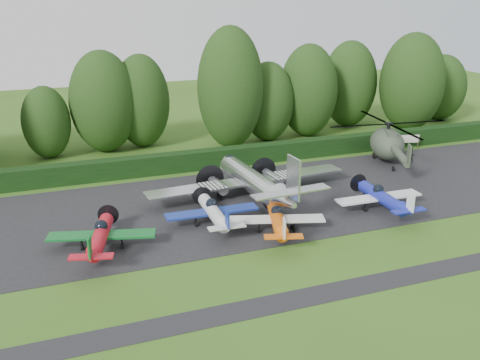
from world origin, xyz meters
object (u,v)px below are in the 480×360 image
object	(u,v)px
light_plane_orange	(277,219)
light_plane_red	(100,236)
transport_plane	(254,182)
light_plane_white	(214,212)
helicopter	(388,141)
light_plane_blue	(382,197)
sign_board	(407,139)

from	to	relation	value
light_plane_orange	light_plane_red	bearing A→B (deg)	155.73
transport_plane	light_plane_red	distance (m)	15.41
light_plane_white	helicopter	bearing A→B (deg)	21.35
light_plane_blue	light_plane_white	bearing A→B (deg)	170.69
light_plane_red	light_plane_orange	bearing A→B (deg)	-22.32
transport_plane	light_plane_white	bearing A→B (deg)	-136.05
transport_plane	helicopter	bearing A→B (deg)	21.49
light_plane_red	light_plane_orange	xyz separation A→B (m)	(13.34, -1.67, -0.05)
transport_plane	light_plane_orange	bearing A→B (deg)	-92.96
light_plane_red	light_plane_orange	size ratio (longest dim) A/B	1.04
light_plane_orange	helicopter	distance (m)	23.27
sign_board	light_plane_orange	bearing A→B (deg)	-160.54
light_plane_orange	light_plane_blue	world-z (taller)	light_plane_blue
transport_plane	light_plane_orange	xyz separation A→B (m)	(-0.93, -7.44, -0.53)
helicopter	light_plane_blue	bearing A→B (deg)	-148.30
light_plane_white	sign_board	size ratio (longest dim) A/B	2.67
light_plane_red	transport_plane	bearing A→B (deg)	6.82
light_plane_white	helicopter	world-z (taller)	helicopter
transport_plane	light_plane_orange	world-z (taller)	transport_plane
light_plane_red	sign_board	world-z (taller)	light_plane_red
light_plane_orange	transport_plane	bearing A→B (deg)	65.72
light_plane_orange	light_plane_blue	xyz separation A→B (m)	(10.37, 1.11, 0.05)
light_plane_orange	helicopter	world-z (taller)	helicopter
light_plane_red	light_plane_white	size ratio (longest dim) A/B	1.02
helicopter	sign_board	bearing A→B (deg)	11.27
transport_plane	sign_board	distance (m)	25.31
light_plane_orange	light_plane_blue	size ratio (longest dim) A/B	0.96
light_plane_blue	light_plane_orange	bearing A→B (deg)	-175.31
light_plane_orange	sign_board	world-z (taller)	light_plane_orange
helicopter	sign_board	size ratio (longest dim) A/B	5.31
light_plane_red	light_plane_blue	world-z (taller)	light_plane_blue
light_plane_blue	light_plane_red	bearing A→B (deg)	177.22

